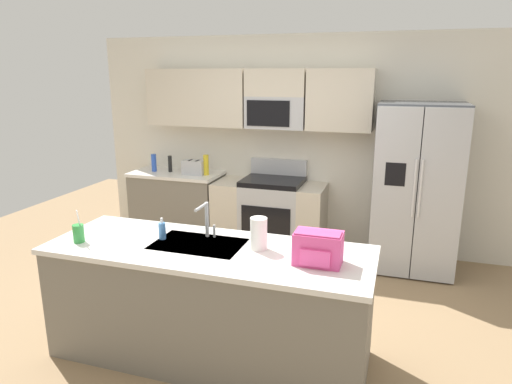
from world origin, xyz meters
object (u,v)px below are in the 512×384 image
Objects in this scene: bottle_yellow at (206,165)px; drink_cup_green at (79,233)px; range_oven at (270,215)px; pepper_mill at (170,164)px; refrigerator at (416,189)px; toaster at (194,167)px; soap_dispenser at (162,231)px; paper_towel_roll at (259,234)px; sink_faucet at (206,217)px; bottle_blue at (154,163)px; backpack at (318,247)px.

drink_cup_green is (0.04, -2.47, -0.06)m from bottle_yellow.
pepper_mill is (-1.35, -0.00, 0.56)m from range_oven.
range_oven is at bearing 0.11° from pepper_mill.
refrigerator reaches higher than pepper_mill.
toaster is at bearing -175.11° from bottle_yellow.
range_oven is 2.32m from soap_dispenser.
refrigerator reaches higher than paper_towel_roll.
paper_towel_roll reaches higher than range_oven.
range_oven is 6.45× the size of pepper_mill.
range_oven is at bearing 2.68° from bottle_yellow.
sink_faucet is at bearing 23.63° from drink_cup_green.
soap_dispenser is (1.35, -2.21, -0.05)m from bottle_blue.
refrigerator is 3.47m from drink_cup_green.
sink_faucet is (1.08, -2.07, 0.08)m from toaster.
bottle_blue is 0.88× the size of drink_cup_green.
toaster is at bearing 109.26° from soap_dispenser.
bottle_yellow is (-0.83, -0.04, 0.59)m from range_oven.
pepper_mill reaches higher than toaster.
sink_faucet is at bearing 166.99° from paper_towel_roll.
refrigerator reaches higher than toaster.
range_oven is at bearing 3.04° from toaster.
toaster is 0.88× the size of backpack.
bottle_yellow reaches higher than bottle_blue.
drink_cup_green is at bearing -77.36° from pepper_mill.
bottle_yellow is 2.59m from paper_towel_roll.
sink_faucet is at bearing -66.10° from bottle_yellow.
refrigerator is 6.56× the size of sink_faucet.
range_oven is 5.30× the size of bottle_yellow.
range_oven is at bearing 72.50° from drink_cup_green.
refrigerator is at bearing 73.68° from backpack.
bottle_yellow is at bearing 0.25° from bottle_blue.
refrigerator is 2.59m from sink_faucet.
sink_faucet reaches higher than bottle_yellow.
bottle_blue reaches higher than pepper_mill.
bottle_yellow is at bearing 105.33° from soap_dispenser.
toaster is at bearing -176.96° from range_oven.
refrigerator is at bearing -1.31° from pepper_mill.
backpack is at bearing -44.80° from pepper_mill.
drink_cup_green is at bearing -89.18° from bottle_yellow.
soap_dispenser is at bearing -157.49° from sink_faucet.
soap_dispenser is (1.13, -2.25, -0.04)m from pepper_mill.
sink_faucet is 1.17× the size of paper_towel_roll.
sink_faucet is 0.48m from paper_towel_roll.
soap_dispenser is at bearing -95.57° from range_oven.
drink_cup_green reaches higher than toaster.
toaster is 1.17× the size of paper_towel_roll.
range_oven is 2.37m from paper_towel_roll.
backpack is at bearing 4.83° from drink_cup_green.
soap_dispenser is at bearing -63.25° from pepper_mill.
backpack is at bearing -106.32° from refrigerator.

